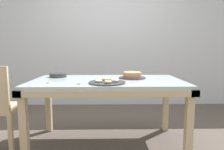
{
  "coord_description": "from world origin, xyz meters",
  "views": [
    {
      "loc": [
        0.01,
        -2.23,
        1.09
      ],
      "look_at": [
        0.05,
        -0.05,
        0.82
      ],
      "focal_mm": 32.0,
      "sensor_mm": 36.0,
      "label": 1
    }
  ],
  "objects_px": {
    "cake_chocolate_round": "(132,76)",
    "tealight_left_edge": "(49,82)",
    "plate_stack": "(58,75)",
    "tealight_near_front": "(51,75)",
    "tealight_near_cakes": "(79,83)",
    "pastry_platter": "(107,82)"
  },
  "relations": [
    {
      "from": "pastry_platter",
      "to": "tealight_near_cakes",
      "type": "relative_size",
      "value": 9.35
    },
    {
      "from": "plate_stack",
      "to": "tealight_near_cakes",
      "type": "height_order",
      "value": "plate_stack"
    },
    {
      "from": "plate_stack",
      "to": "tealight_near_front",
      "type": "bearing_deg",
      "value": 135.97
    },
    {
      "from": "pastry_platter",
      "to": "tealight_near_cakes",
      "type": "height_order",
      "value": "pastry_platter"
    },
    {
      "from": "tealight_near_front",
      "to": "tealight_near_cakes",
      "type": "xyz_separation_m",
      "value": [
        0.46,
        -0.66,
        0.0
      ]
    },
    {
      "from": "tealight_near_cakes",
      "to": "tealight_left_edge",
      "type": "distance_m",
      "value": 0.33
    },
    {
      "from": "cake_chocolate_round",
      "to": "plate_stack",
      "type": "xyz_separation_m",
      "value": [
        -0.91,
        0.12,
        -0.01
      ]
    },
    {
      "from": "tealight_near_cakes",
      "to": "tealight_near_front",
      "type": "bearing_deg",
      "value": 124.93
    },
    {
      "from": "plate_stack",
      "to": "tealight_left_edge",
      "type": "bearing_deg",
      "value": -87.42
    },
    {
      "from": "tealight_near_front",
      "to": "tealight_left_edge",
      "type": "bearing_deg",
      "value": -76.09
    },
    {
      "from": "tealight_left_edge",
      "to": "tealight_near_front",
      "type": "bearing_deg",
      "value": 103.91
    },
    {
      "from": "plate_stack",
      "to": "tealight_near_cakes",
      "type": "distance_m",
      "value": 0.64
    },
    {
      "from": "cake_chocolate_round",
      "to": "plate_stack",
      "type": "distance_m",
      "value": 0.92
    },
    {
      "from": "tealight_near_front",
      "to": "tealight_near_cakes",
      "type": "height_order",
      "value": "same"
    },
    {
      "from": "cake_chocolate_round",
      "to": "pastry_platter",
      "type": "bearing_deg",
      "value": -130.33
    },
    {
      "from": "cake_chocolate_round",
      "to": "tealight_left_edge",
      "type": "bearing_deg",
      "value": -158.7
    },
    {
      "from": "tealight_near_front",
      "to": "pastry_platter",
      "type": "bearing_deg",
      "value": -38.48
    },
    {
      "from": "pastry_platter",
      "to": "plate_stack",
      "type": "height_order",
      "value": "plate_stack"
    },
    {
      "from": "plate_stack",
      "to": "tealight_left_edge",
      "type": "height_order",
      "value": "plate_stack"
    },
    {
      "from": "pastry_platter",
      "to": "plate_stack",
      "type": "bearing_deg",
      "value": 142.77
    },
    {
      "from": "cake_chocolate_round",
      "to": "tealight_near_cakes",
      "type": "height_order",
      "value": "cake_chocolate_round"
    },
    {
      "from": "tealight_near_front",
      "to": "plate_stack",
      "type": "bearing_deg",
      "value": -44.03
    }
  ]
}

